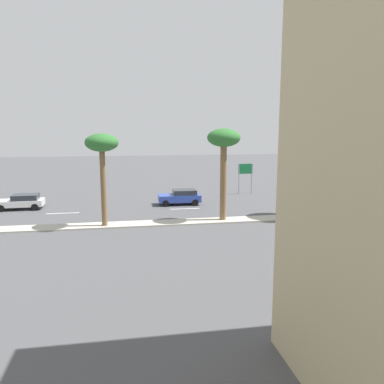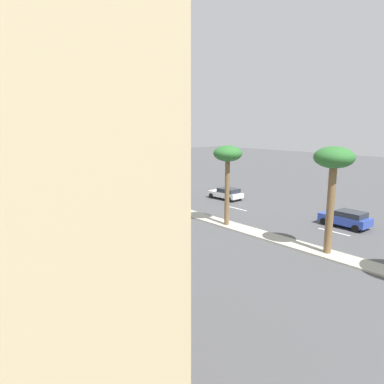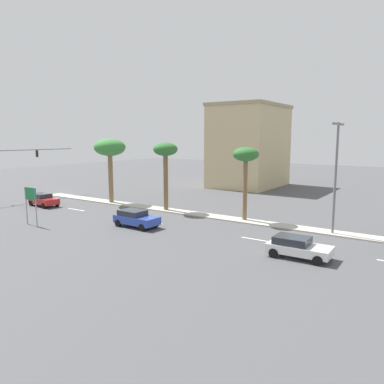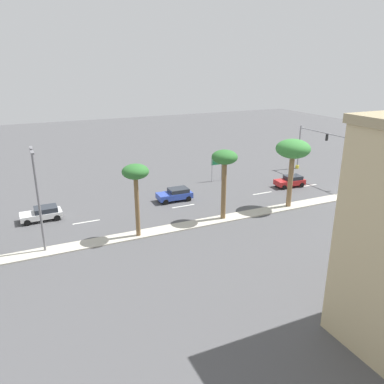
{
  "view_description": "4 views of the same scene",
  "coord_description": "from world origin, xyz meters",
  "px_view_note": "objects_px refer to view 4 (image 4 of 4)",
  "views": [
    {
      "loc": [
        -29.3,
        27.75,
        7.37
      ],
      "look_at": [
        1.79,
        22.23,
        2.17
      ],
      "focal_mm": 35.69,
      "sensor_mm": 36.0,
      "label": 1
    },
    {
      "loc": [
        -22.15,
        8.19,
        8.89
      ],
      "look_at": [
        -1.8,
        32.26,
        2.83
      ],
      "focal_mm": 33.23,
      "sensor_mm": 36.0,
      "label": 2
    },
    {
      "loc": [
        31.77,
        45.14,
        8.0
      ],
      "look_at": [
        -0.42,
        23.1,
        2.26
      ],
      "focal_mm": 34.99,
      "sensor_mm": 36.0,
      "label": 3
    },
    {
      "loc": [
        -32.34,
        38.56,
        15.73
      ],
      "look_at": [
        2.86,
        22.32,
        2.49
      ],
      "focal_mm": 35.65,
      "sensor_mm": 36.0,
      "label": 4
    }
  ],
  "objects_px": {
    "palm_tree_near": "(225,162)",
    "street_lamp_far": "(37,192)",
    "directional_road_sign": "(217,163)",
    "sedan_white_left": "(42,213)",
    "palm_tree_inboard": "(293,151)",
    "sedan_blue_far": "(175,194)",
    "palm_tree_rear": "(136,175)",
    "traffic_signal_gantry": "(319,145)",
    "sedan_red_rear": "(290,181)"
  },
  "relations": [
    {
      "from": "palm_tree_near",
      "to": "street_lamp_far",
      "type": "height_order",
      "value": "street_lamp_far"
    },
    {
      "from": "directional_road_sign",
      "to": "palm_tree_near",
      "type": "xyz_separation_m",
      "value": [
        -12.34,
        5.87,
        3.7
      ]
    },
    {
      "from": "sedan_white_left",
      "to": "directional_road_sign",
      "type": "bearing_deg",
      "value": -78.76
    },
    {
      "from": "palm_tree_inboard",
      "to": "sedan_blue_far",
      "type": "distance_m",
      "value": 14.41
    },
    {
      "from": "directional_road_sign",
      "to": "palm_tree_near",
      "type": "height_order",
      "value": "palm_tree_near"
    },
    {
      "from": "palm_tree_rear",
      "to": "street_lamp_far",
      "type": "bearing_deg",
      "value": 86.57
    },
    {
      "from": "palm_tree_inboard",
      "to": "traffic_signal_gantry",
      "type": "bearing_deg",
      "value": -53.88
    },
    {
      "from": "directional_road_sign",
      "to": "sedan_red_rear",
      "type": "height_order",
      "value": "directional_road_sign"
    },
    {
      "from": "palm_tree_rear",
      "to": "sedan_blue_far",
      "type": "bearing_deg",
      "value": -42.11
    },
    {
      "from": "palm_tree_near",
      "to": "sedan_red_rear",
      "type": "bearing_deg",
      "value": -66.25
    },
    {
      "from": "directional_road_sign",
      "to": "palm_tree_rear",
      "type": "relative_size",
      "value": 0.5
    },
    {
      "from": "sedan_red_rear",
      "to": "sedan_blue_far",
      "type": "xyz_separation_m",
      "value": [
        1.43,
        15.94,
        0.01
      ]
    },
    {
      "from": "palm_tree_inboard",
      "to": "palm_tree_rear",
      "type": "distance_m",
      "value": 17.92
    },
    {
      "from": "palm_tree_inboard",
      "to": "sedan_blue_far",
      "type": "relative_size",
      "value": 1.85
    },
    {
      "from": "palm_tree_near",
      "to": "traffic_signal_gantry",
      "type": "bearing_deg",
      "value": -66.97
    },
    {
      "from": "directional_road_sign",
      "to": "palm_tree_rear",
      "type": "distance_m",
      "value": 20.13
    },
    {
      "from": "directional_road_sign",
      "to": "street_lamp_far",
      "type": "distance_m",
      "value": 26.7
    },
    {
      "from": "directional_road_sign",
      "to": "sedan_white_left",
      "type": "distance_m",
      "value": 23.7
    },
    {
      "from": "sedan_blue_far",
      "to": "palm_tree_inboard",
      "type": "bearing_deg",
      "value": -124.14
    },
    {
      "from": "directional_road_sign",
      "to": "sedan_red_rear",
      "type": "distance_m",
      "value": 10.14
    },
    {
      "from": "palm_tree_inboard",
      "to": "sedan_white_left",
      "type": "distance_m",
      "value": 27.6
    },
    {
      "from": "traffic_signal_gantry",
      "to": "sedan_blue_far",
      "type": "relative_size",
      "value": 4.05
    },
    {
      "from": "directional_road_sign",
      "to": "sedan_blue_far",
      "type": "relative_size",
      "value": 0.84
    },
    {
      "from": "traffic_signal_gantry",
      "to": "palm_tree_rear",
      "type": "relative_size",
      "value": 2.42
    },
    {
      "from": "sedan_red_rear",
      "to": "sedan_blue_far",
      "type": "distance_m",
      "value": 16.01
    },
    {
      "from": "palm_tree_rear",
      "to": "directional_road_sign",
      "type": "bearing_deg",
      "value": -50.26
    },
    {
      "from": "traffic_signal_gantry",
      "to": "sedan_red_rear",
      "type": "distance_m",
      "value": 8.3
    },
    {
      "from": "traffic_signal_gantry",
      "to": "palm_tree_near",
      "type": "xyz_separation_m",
      "value": [
        -8.71,
        20.49,
        1.82
      ]
    },
    {
      "from": "traffic_signal_gantry",
      "to": "palm_tree_inboard",
      "type": "xyz_separation_m",
      "value": [
        -8.72,
        11.95,
        2.15
      ]
    },
    {
      "from": "directional_road_sign",
      "to": "sedan_white_left",
      "type": "xyz_separation_m",
      "value": [
        -4.6,
        23.18,
        -1.8
      ]
    },
    {
      "from": "directional_road_sign",
      "to": "sedan_red_rear",
      "type": "bearing_deg",
      "value": -129.66
    },
    {
      "from": "palm_tree_near",
      "to": "palm_tree_inboard",
      "type": "bearing_deg",
      "value": -90.09
    },
    {
      "from": "palm_tree_near",
      "to": "palm_tree_rear",
      "type": "height_order",
      "value": "palm_tree_near"
    },
    {
      "from": "directional_road_sign",
      "to": "sedan_white_left",
      "type": "bearing_deg",
      "value": 101.24
    },
    {
      "from": "directional_road_sign",
      "to": "traffic_signal_gantry",
      "type": "bearing_deg",
      "value": -103.94
    },
    {
      "from": "palm_tree_rear",
      "to": "street_lamp_far",
      "type": "relative_size",
      "value": 0.77
    },
    {
      "from": "street_lamp_far",
      "to": "sedan_white_left",
      "type": "bearing_deg",
      "value": -3.09
    },
    {
      "from": "palm_tree_rear",
      "to": "sedan_white_left",
      "type": "height_order",
      "value": "palm_tree_rear"
    },
    {
      "from": "traffic_signal_gantry",
      "to": "sedan_white_left",
      "type": "relative_size",
      "value": 4.04
    },
    {
      "from": "palm_tree_rear",
      "to": "traffic_signal_gantry",
      "type": "bearing_deg",
      "value": -73.15
    },
    {
      "from": "sedan_red_rear",
      "to": "palm_tree_near",
      "type": "bearing_deg",
      "value": 113.75
    },
    {
      "from": "palm_tree_inboard",
      "to": "palm_tree_near",
      "type": "bearing_deg",
      "value": 89.91
    },
    {
      "from": "sedan_white_left",
      "to": "palm_tree_near",
      "type": "bearing_deg",
      "value": -114.08
    },
    {
      "from": "traffic_signal_gantry",
      "to": "directional_road_sign",
      "type": "height_order",
      "value": "traffic_signal_gantry"
    },
    {
      "from": "traffic_signal_gantry",
      "to": "sedan_blue_far",
      "type": "xyz_separation_m",
      "value": [
        -1.32,
        22.88,
        -3.64
      ]
    },
    {
      "from": "traffic_signal_gantry",
      "to": "sedan_blue_far",
      "type": "height_order",
      "value": "traffic_signal_gantry"
    },
    {
      "from": "street_lamp_far",
      "to": "palm_tree_rear",
      "type": "bearing_deg",
      "value": -93.43
    },
    {
      "from": "traffic_signal_gantry",
      "to": "palm_tree_near",
      "type": "bearing_deg",
      "value": 113.03
    },
    {
      "from": "sedan_blue_far",
      "to": "sedan_white_left",
      "type": "relative_size",
      "value": 1.0
    },
    {
      "from": "traffic_signal_gantry",
      "to": "directional_road_sign",
      "type": "relative_size",
      "value": 4.85
    }
  ]
}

